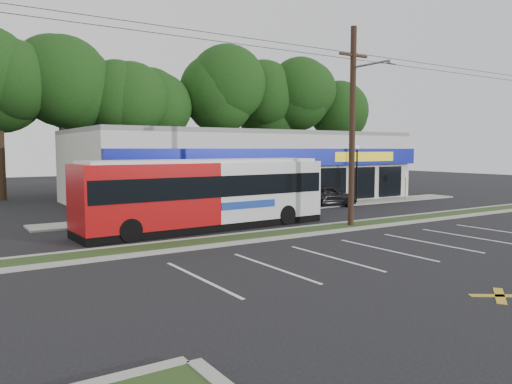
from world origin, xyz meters
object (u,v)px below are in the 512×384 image
Objects in this scene: metrobus at (207,192)px; lamp_post at (357,167)px; sign_post at (406,180)px; utility_pole at (351,120)px; pedestrian_b at (292,201)px; car_dark at (325,196)px; pedestrian_a at (290,200)px.

lamp_post is at bearing 13.74° from metrobus.
lamp_post is 5.13m from sign_post.
utility_pole is 7.68m from pedestrian_b.
car_dark is 5.41m from pedestrian_a.
pedestrian_b is at bearing 116.99° from car_dark.
car_dark is at bearing -174.78° from lamp_post.
pedestrian_b is at bearing 16.29° from metrobus.
lamp_post is at bearing 177.42° from sign_post.
sign_post is at bearing 8.96° from metrobus.
sign_post is 1.42× the size of pedestrian_b.
lamp_post reaches higher than pedestrian_a.
pedestrian_b is (0.84, 0.98, -0.17)m from pedestrian_a.
metrobus is at bearing -11.64° from pedestrian_a.
pedestrian_b is (0.93, 6.06, -4.63)m from utility_pole.
pedestrian_a is at bearing 123.54° from car_dark.
utility_pole is 10.14m from car_dark.
sign_post is 8.32m from car_dark.
metrobus is at bearing -168.12° from sign_post.
lamp_post is 2.24× the size of pedestrian_a.
metrobus reaches higher than pedestrian_a.
pedestrian_a is (6.29, 1.50, -0.89)m from metrobus.
sign_post is 13.35m from pedestrian_a.
pedestrian_a is at bearing 10.50° from metrobus.
utility_pole is 11.67m from lamp_post.
pedestrian_a is (-13.08, -2.57, -0.61)m from sign_post.
metrobus is 6.53m from pedestrian_a.
metrobus is (-6.20, 3.57, -3.58)m from utility_pole.
metrobus is (-19.37, -4.07, 0.28)m from sign_post.
pedestrian_a is 1.21× the size of pedestrian_b.
metrobus is at bearing 115.85° from car_dark.
metrobus is 7.63m from pedestrian_b.
pedestrian_a is at bearing 52.83° from pedestrian_b.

